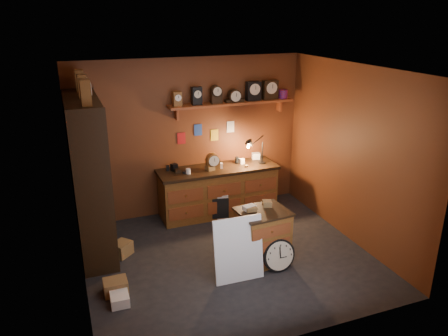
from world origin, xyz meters
TOP-DOWN VIEW (x-y plane):
  - floor at (0.00, 0.00)m, footprint 4.00×4.00m
  - room_shell at (0.04, 0.11)m, footprint 4.02×3.62m
  - shelving_unit at (-1.79, 0.98)m, footprint 0.47×1.60m
  - workbench at (0.39, 1.47)m, footprint 2.09×0.66m
  - low_cabinet at (0.42, -0.25)m, footprint 0.73×0.63m
  - big_round_clock at (0.53, -0.55)m, footprint 0.47×0.16m
  - white_panel at (-0.07, -0.53)m, footprint 0.68×0.20m
  - mini_fridge at (0.27, 1.39)m, footprint 0.51×0.53m
  - floor_box_a at (-1.65, -0.28)m, footprint 0.30×0.25m
  - floor_box_b at (-1.64, -0.52)m, footprint 0.23×0.27m
  - floor_box_c at (-1.44, 0.62)m, footprint 0.36×0.35m

SIDE VIEW (x-z plane):
  - floor at x=0.00m, z-range 0.00..0.00m
  - white_panel at x=-0.07m, z-range -0.45..0.45m
  - floor_box_b at x=-1.64m, z-range 0.00..0.13m
  - floor_box_a at x=-1.65m, z-range 0.00..0.18m
  - floor_box_c at x=-1.44m, z-range 0.00..0.20m
  - mini_fridge at x=0.27m, z-range 0.00..0.45m
  - big_round_clock at x=0.53m, z-range -0.01..0.46m
  - low_cabinet at x=0.42m, z-range -0.01..0.87m
  - workbench at x=0.39m, z-range -0.21..1.15m
  - shelving_unit at x=-1.79m, z-range -0.03..2.54m
  - room_shell at x=0.04m, z-range 0.37..3.08m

